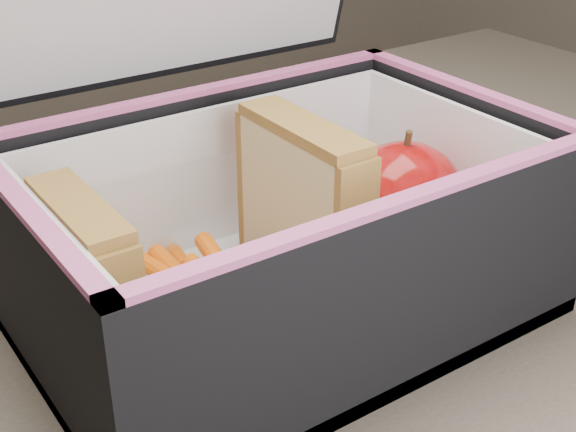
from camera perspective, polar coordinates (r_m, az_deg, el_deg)
name	(u,v)px	position (r m, az deg, el deg)	size (l,w,h in m)	color
kitchen_table	(320,373)	(0.62, 2.30, -11.06)	(1.20, 0.80, 0.75)	#64594B
lunch_bag	(280,217)	(0.50, -0.59, -0.05)	(0.32, 0.27, 0.32)	black
plastic_tub	(205,270)	(0.48, -5.93, -3.82)	(0.19, 0.13, 0.08)	white
sandwich_left	(88,286)	(0.45, -14.02, -4.82)	(0.03, 0.09, 0.10)	tan
sandwich_right	(303,207)	(0.50, 1.05, 0.64)	(0.03, 0.10, 0.11)	tan
carrot_sticks	(213,300)	(0.48, -5.33, -5.99)	(0.06, 0.16, 0.03)	#ED6100
paper_napkin	(396,247)	(0.57, 7.72, -2.21)	(0.07, 0.08, 0.01)	white
red_apple	(404,195)	(0.55, 8.24, 1.47)	(0.10, 0.10, 0.08)	#800300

